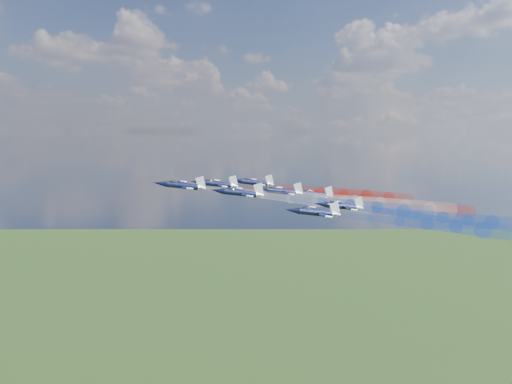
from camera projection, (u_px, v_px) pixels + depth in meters
jet_lead at (182, 186)px, 139.99m from camera, size 15.39×13.93×5.71m
trail_lead at (291, 197)px, 147.43m from camera, size 41.18×18.92×9.94m
jet_inner_left at (240, 193)px, 134.40m from camera, size 15.39×13.93×5.71m
trail_inner_left at (350, 205)px, 141.84m from camera, size 41.18×18.92×9.94m
jet_inner_right at (217, 184)px, 153.15m from camera, size 15.39×13.93×5.71m
trail_inner_right at (315, 195)px, 160.59m from camera, size 41.18×18.92×9.94m
jet_outer_left at (315, 213)px, 126.56m from camera, size 15.39×13.93×5.71m
trail_outer_left at (428, 224)px, 134.00m from camera, size 41.18×18.92×9.94m
jet_center_third at (281, 191)px, 146.87m from camera, size 15.39×13.93×5.71m
trail_center_third at (380, 202)px, 154.31m from camera, size 41.18×18.92×9.94m
jet_outer_right at (254, 183)px, 165.34m from camera, size 15.39×13.93×5.71m
trail_outer_right at (344, 193)px, 172.78m from camera, size 41.18×18.92×9.94m
jet_rear_left at (341, 206)px, 138.85m from camera, size 15.39×13.93×5.71m
trail_rear_left at (443, 217)px, 146.29m from camera, size 41.18×18.92×9.94m
jet_rear_right at (313, 195)px, 158.04m from camera, size 15.39×13.93×5.71m
trail_rear_right at (405, 205)px, 165.48m from camera, size 41.18×18.92×9.94m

